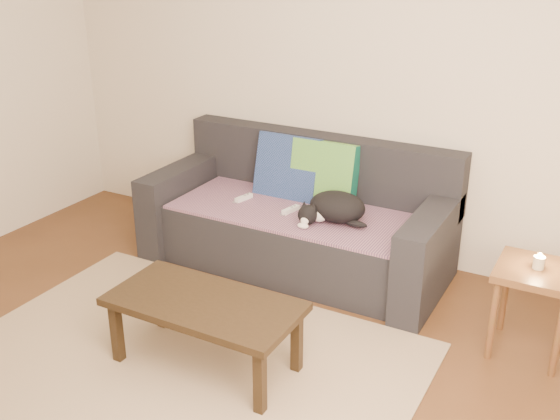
{
  "coord_description": "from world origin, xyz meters",
  "views": [
    {
      "loc": [
        1.91,
        -2.2,
        2.15
      ],
      "look_at": [
        0.05,
        1.2,
        0.55
      ],
      "focal_mm": 42.0,
      "sensor_mm": 36.0,
      "label": 1
    }
  ],
  "objects": [
    {
      "name": "wii_remote_a",
      "position": [
        -0.39,
        1.48,
        0.46
      ],
      "size": [
        0.07,
        0.15,
        0.03
      ],
      "primitive_type": "cube",
      "rotation": [
        0.0,
        0.0,
        1.33
      ],
      "color": "white",
      "rests_on": "throw_blanket"
    },
    {
      "name": "cushion_green",
      "position": [
        0.1,
        1.74,
        0.63
      ],
      "size": [
        0.47,
        0.21,
        0.49
      ],
      "primitive_type": "cube",
      "rotation": [
        -0.19,
        0.0,
        0.0
      ],
      "color": "#0E5C4A",
      "rests_on": "throw_blanket"
    },
    {
      "name": "coffee_table",
      "position": [
        0.13,
        0.22,
        0.36
      ],
      "size": [
        1.02,
        0.51,
        0.41
      ],
      "color": "black",
      "rests_on": "rug"
    },
    {
      "name": "wii_remote_b",
      "position": [
        0.0,
        1.44,
        0.46
      ],
      "size": [
        0.07,
        0.15,
        0.03
      ],
      "primitive_type": "cube",
      "rotation": [
        0.0,
        0.0,
        1.34
      ],
      "color": "white",
      "rests_on": "throw_blanket"
    },
    {
      "name": "cat",
      "position": [
        0.33,
        1.43,
        0.54
      ],
      "size": [
        0.46,
        0.4,
        0.2
      ],
      "rotation": [
        0.0,
        0.0,
        0.19
      ],
      "color": "black",
      "rests_on": "throw_blanket"
    },
    {
      "name": "side_table",
      "position": [
        1.62,
        1.2,
        0.43
      ],
      "size": [
        0.42,
        0.42,
        0.52
      ],
      "color": "brown",
      "rests_on": "ground"
    },
    {
      "name": "sofa",
      "position": [
        0.0,
        1.57,
        0.31
      ],
      "size": [
        2.1,
        0.94,
        0.87
      ],
      "color": "#232328",
      "rests_on": "ground"
    },
    {
      "name": "back_wall",
      "position": [
        0.0,
        2.0,
        1.3
      ],
      "size": [
        4.5,
        0.04,
        2.6
      ],
      "primitive_type": "cube",
      "color": "beige",
      "rests_on": "ground"
    },
    {
      "name": "rug",
      "position": [
        0.0,
        0.15,
        0.01
      ],
      "size": [
        2.5,
        1.8,
        0.01
      ],
      "primitive_type": "cube",
      "color": "tan",
      "rests_on": "ground"
    },
    {
      "name": "throw_blanket",
      "position": [
        0.0,
        1.48,
        0.43
      ],
      "size": [
        1.66,
        0.74,
        0.02
      ],
      "primitive_type": "cube",
      "color": "#432B50",
      "rests_on": "sofa"
    },
    {
      "name": "candle",
      "position": [
        1.62,
        1.2,
        0.56
      ],
      "size": [
        0.06,
        0.06,
        0.09
      ],
      "color": "beige",
      "rests_on": "side_table"
    },
    {
      "name": "ground",
      "position": [
        0.0,
        0.0,
        0.0
      ],
      "size": [
        4.5,
        4.5,
        0.0
      ],
      "primitive_type": "plane",
      "color": "brown",
      "rests_on": "ground"
    },
    {
      "name": "cushion_navy",
      "position": [
        -0.17,
        1.74,
        0.63
      ],
      "size": [
        0.48,
        0.24,
        0.5
      ],
      "primitive_type": "cube",
      "rotation": [
        -0.26,
        0.0,
        0.0
      ],
      "color": "navy",
      "rests_on": "throw_blanket"
    }
  ]
}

